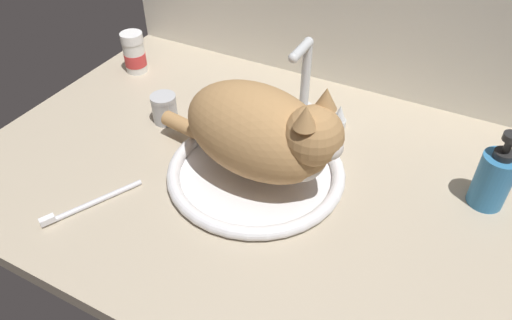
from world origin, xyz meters
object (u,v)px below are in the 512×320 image
object	(u,v)px
cat	(264,133)
pill_bottle	(134,54)
sink_basin	(256,171)
faucet	(304,89)
toothbrush	(91,203)
soap_pump_bottle	(494,179)
metal_jar	(164,108)

from	to	relation	value
cat	pill_bottle	bearing A→B (deg)	155.33
cat	pill_bottle	world-z (taller)	cat
pill_bottle	sink_basin	bearing A→B (deg)	-25.25
faucet	toothbrush	xyz separation A→B (cm)	(-22.80, -43.38, -6.75)
sink_basin	soap_pump_bottle	distance (cm)	42.62
metal_jar	toothbrush	xyz separation A→B (cm)	(3.60, -28.08, -2.66)
metal_jar	toothbrush	distance (cm)	28.43
cat	soap_pump_bottle	size ratio (longest dim) A/B	2.61
pill_bottle	toothbrush	xyz separation A→B (cm)	(23.43, -42.89, -4.24)
metal_jar	toothbrush	world-z (taller)	metal_jar
faucet	pill_bottle	size ratio (longest dim) A/B	1.94
cat	soap_pump_bottle	distance (cm)	41.09
sink_basin	toothbrush	distance (cm)	31.06
faucet	soap_pump_bottle	size ratio (longest dim) A/B	1.31
sink_basin	soap_pump_bottle	xyz separation A→B (cm)	(40.32, 13.00, 4.68)
cat	toothbrush	bearing A→B (deg)	-139.79
metal_jar	pill_bottle	world-z (taller)	pill_bottle
metal_jar	toothbrush	bearing A→B (deg)	-82.69
faucet	metal_jar	world-z (taller)	faucet
cat	soap_pump_bottle	bearing A→B (deg)	19.02
faucet	metal_jar	bearing A→B (deg)	-149.90
sink_basin	faucet	distance (cm)	23.15
pill_bottle	toothbrush	bearing A→B (deg)	-61.35
sink_basin	pill_bottle	xyz separation A→B (cm)	(-46.23, 21.80, 3.74)
sink_basin	toothbrush	world-z (taller)	sink_basin
sink_basin	metal_jar	bearing A→B (deg)	165.17
soap_pump_bottle	pill_bottle	bearing A→B (deg)	174.19
faucet	toothbrush	world-z (taller)	faucet
soap_pump_bottle	pill_bottle	distance (cm)	87.00
metal_jar	faucet	bearing A→B (deg)	30.10
sink_basin	soap_pump_bottle	world-z (taller)	soap_pump_bottle
metal_jar	toothbrush	size ratio (longest dim) A/B	0.37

